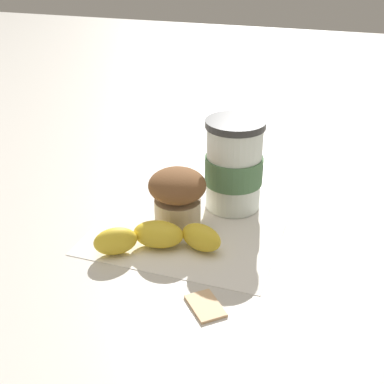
# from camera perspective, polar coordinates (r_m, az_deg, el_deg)

# --- Properties ---
(ground_plane) EXTENTS (3.00, 3.00, 0.00)m
(ground_plane) POSITION_cam_1_polar(r_m,az_deg,el_deg) (0.77, 0.00, -3.38)
(ground_plane) COLOR beige
(paper_napkin) EXTENTS (0.27, 0.27, 0.00)m
(paper_napkin) POSITION_cam_1_polar(r_m,az_deg,el_deg) (0.76, 0.00, -3.34)
(paper_napkin) COLOR white
(paper_napkin) RESTS_ON ground_plane
(coffee_cup) EXTENTS (0.09, 0.09, 0.14)m
(coffee_cup) POSITION_cam_1_polar(r_m,az_deg,el_deg) (0.78, 4.49, 2.83)
(coffee_cup) COLOR silver
(coffee_cup) RESTS_ON paper_napkin
(muffin) EXTENTS (0.08, 0.08, 0.08)m
(muffin) POSITION_cam_1_polar(r_m,az_deg,el_deg) (0.74, -1.57, -0.33)
(muffin) COLOR beige
(muffin) RESTS_ON paper_napkin
(banana) EXTENTS (0.09, 0.17, 0.04)m
(banana) POSITION_cam_1_polar(r_m,az_deg,el_deg) (0.70, -3.59, -4.83)
(banana) COLOR gold
(banana) RESTS_ON paper_napkin
(sugar_packet) EXTENTS (0.06, 0.06, 0.01)m
(sugar_packet) POSITION_cam_1_polar(r_m,az_deg,el_deg) (0.61, 1.44, -11.92)
(sugar_packet) COLOR #E0B27F
(sugar_packet) RESTS_ON ground_plane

